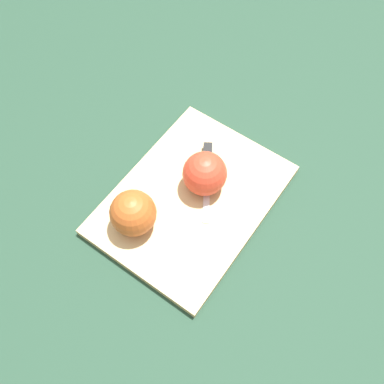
# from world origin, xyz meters

# --- Properties ---
(ground_plane) EXTENTS (4.00, 4.00, 0.00)m
(ground_plane) POSITION_xyz_m (0.00, 0.00, 0.00)
(ground_plane) COLOR #1E3828
(cutting_board) EXTENTS (0.36, 0.28, 0.02)m
(cutting_board) POSITION_xyz_m (0.00, 0.00, 0.01)
(cutting_board) COLOR tan
(cutting_board) RESTS_ON ground_plane
(apple_half_left) EXTENTS (0.08, 0.08, 0.08)m
(apple_half_left) POSITION_xyz_m (-0.10, 0.04, 0.06)
(apple_half_left) COLOR #AD4C1E
(apple_half_left) RESTS_ON cutting_board
(apple_half_right) EXTENTS (0.08, 0.08, 0.08)m
(apple_half_right) POSITION_xyz_m (0.03, 0.00, 0.06)
(apple_half_right) COLOR red
(apple_half_right) RESTS_ON cutting_board
(knife) EXTENTS (0.14, 0.11, 0.02)m
(knife) POSITION_xyz_m (0.07, 0.02, 0.02)
(knife) COLOR silver
(knife) RESTS_ON cutting_board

